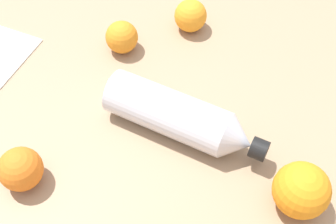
{
  "coord_description": "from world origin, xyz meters",
  "views": [
    {
      "loc": [
        0.07,
        -0.4,
        0.6
      ],
      "look_at": [
        -0.03,
        0.02,
        0.04
      ],
      "focal_mm": 47.52,
      "sensor_mm": 36.0,
      "label": 1
    }
  ],
  "objects_px": {
    "orange_0": "(122,37)",
    "orange_3": "(191,16)",
    "orange_2": "(21,169)",
    "orange_5": "(301,190)",
    "water_bottle": "(181,117)"
  },
  "relations": [
    {
      "from": "orange_2",
      "to": "orange_5",
      "type": "xyz_separation_m",
      "value": [
        0.4,
        0.06,
        0.01
      ]
    },
    {
      "from": "orange_2",
      "to": "orange_3",
      "type": "relative_size",
      "value": 1.05
    },
    {
      "from": "orange_2",
      "to": "water_bottle",
      "type": "bearing_deg",
      "value": 35.22
    },
    {
      "from": "water_bottle",
      "to": "orange_0",
      "type": "relative_size",
      "value": 4.48
    },
    {
      "from": "orange_3",
      "to": "orange_0",
      "type": "bearing_deg",
      "value": -141.64
    },
    {
      "from": "orange_0",
      "to": "orange_3",
      "type": "height_order",
      "value": "orange_3"
    },
    {
      "from": "water_bottle",
      "to": "orange_2",
      "type": "distance_m",
      "value": 0.25
    },
    {
      "from": "orange_0",
      "to": "orange_2",
      "type": "bearing_deg",
      "value": -100.76
    },
    {
      "from": "orange_0",
      "to": "orange_5",
      "type": "distance_m",
      "value": 0.42
    },
    {
      "from": "water_bottle",
      "to": "orange_3",
      "type": "height_order",
      "value": "water_bottle"
    },
    {
      "from": "orange_2",
      "to": "orange_5",
      "type": "relative_size",
      "value": 0.81
    },
    {
      "from": "orange_0",
      "to": "orange_3",
      "type": "distance_m",
      "value": 0.14
    },
    {
      "from": "orange_0",
      "to": "orange_5",
      "type": "height_order",
      "value": "orange_5"
    },
    {
      "from": "water_bottle",
      "to": "orange_0",
      "type": "bearing_deg",
      "value": 146.38
    },
    {
      "from": "orange_3",
      "to": "orange_2",
      "type": "bearing_deg",
      "value": -113.29
    }
  ]
}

